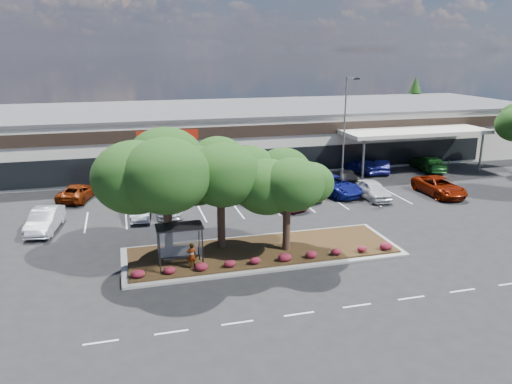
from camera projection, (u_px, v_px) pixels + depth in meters
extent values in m
plane|color=black|center=(314.00, 275.00, 29.47)|extent=(160.00, 160.00, 0.00)
cube|color=beige|center=(210.00, 134.00, 60.17)|extent=(80.00, 20.00, 6.00)
cube|color=#4B4A4D|center=(209.00, 109.00, 59.32)|extent=(80.40, 20.40, 0.30)
cube|color=black|center=(227.00, 132.00, 50.36)|extent=(80.00, 0.25, 1.20)
cube|color=black|center=(228.00, 163.00, 51.24)|extent=(60.00, 0.18, 2.60)
cube|color=#A41A0B|center=(168.00, 135.00, 48.77)|extent=(6.00, 0.12, 1.00)
cube|color=beige|center=(415.00, 132.00, 53.27)|extent=(16.00, 5.00, 0.40)
cylinder|color=slate|center=(363.00, 160.00, 50.27)|extent=(0.24, 0.24, 4.20)
cylinder|color=slate|center=(481.00, 153.00, 53.83)|extent=(0.24, 0.24, 4.20)
cube|color=#969692|center=(263.00, 252.00, 32.65)|extent=(18.00, 6.00, 0.15)
cube|color=#47341A|center=(263.00, 250.00, 32.61)|extent=(17.20, 5.20, 0.12)
cube|color=silver|center=(101.00, 342.00, 22.71)|extent=(1.60, 0.12, 0.01)
cube|color=silver|center=(171.00, 332.00, 23.52)|extent=(1.60, 0.12, 0.01)
cube|color=silver|center=(237.00, 323.00, 24.33)|extent=(1.60, 0.12, 0.01)
cube|color=silver|center=(299.00, 314.00, 25.14)|extent=(1.60, 0.12, 0.01)
cube|color=silver|center=(357.00, 306.00, 25.96)|extent=(1.60, 0.12, 0.01)
cube|color=silver|center=(411.00, 298.00, 26.77)|extent=(1.60, 0.12, 0.01)
cube|color=silver|center=(462.00, 291.00, 27.58)|extent=(1.60, 0.12, 0.01)
cube|color=silver|center=(511.00, 284.00, 28.40)|extent=(1.60, 0.12, 0.01)
cube|color=silver|center=(45.00, 225.00, 37.79)|extent=(0.12, 5.00, 0.01)
cube|color=silver|center=(86.00, 222.00, 38.55)|extent=(0.12, 5.00, 0.01)
cube|color=silver|center=(126.00, 219.00, 39.32)|extent=(0.12, 5.00, 0.01)
cube|color=silver|center=(165.00, 215.00, 40.08)|extent=(0.12, 5.00, 0.01)
cube|color=silver|center=(202.00, 212.00, 40.84)|extent=(0.12, 5.00, 0.01)
cube|color=silver|center=(237.00, 209.00, 41.60)|extent=(0.12, 5.00, 0.01)
cube|color=silver|center=(271.00, 207.00, 42.36)|extent=(0.12, 5.00, 0.01)
cube|color=silver|center=(305.00, 204.00, 43.13)|extent=(0.12, 5.00, 0.01)
cube|color=silver|center=(337.00, 201.00, 43.89)|extent=(0.12, 5.00, 0.01)
cube|color=silver|center=(367.00, 199.00, 44.65)|extent=(0.12, 5.00, 0.01)
cube|color=silver|center=(397.00, 196.00, 45.41)|extent=(0.12, 5.00, 0.01)
cube|color=silver|center=(426.00, 194.00, 46.17)|extent=(0.12, 5.00, 0.01)
cylinder|color=black|center=(158.00, 245.00, 30.03)|extent=(0.08, 0.08, 2.50)
cylinder|color=black|center=(199.00, 241.00, 30.66)|extent=(0.08, 0.08, 2.50)
cylinder|color=black|center=(160.00, 253.00, 28.82)|extent=(0.08, 0.08, 2.50)
cylinder|color=black|center=(203.00, 249.00, 29.46)|extent=(0.08, 0.08, 2.50)
cube|color=black|center=(179.00, 227.00, 29.39)|extent=(2.75, 1.55, 0.10)
cube|color=silver|center=(179.00, 241.00, 30.31)|extent=(2.30, 0.03, 2.00)
cube|color=black|center=(180.00, 258.00, 30.19)|extent=(2.00, 0.35, 0.06)
cone|color=#173C12|center=(414.00, 105.00, 77.67)|extent=(3.96, 3.96, 9.00)
imported|color=#594C47|center=(192.00, 256.00, 29.65)|extent=(0.58, 0.39, 1.57)
cube|color=#969692|center=(341.00, 191.00, 46.16)|extent=(0.50, 0.50, 0.40)
cylinder|color=slate|center=(344.00, 135.00, 44.70)|extent=(0.14, 0.14, 10.22)
cube|color=slate|center=(351.00, 78.00, 43.47)|extent=(0.91, 0.27, 0.14)
cube|color=black|center=(356.00, 79.00, 43.64)|extent=(0.46, 0.32, 0.18)
imported|color=silver|center=(45.00, 220.00, 36.49)|extent=(2.48, 5.24, 1.66)
imported|color=silver|center=(167.00, 204.00, 40.54)|extent=(2.02, 4.96, 1.44)
imported|color=#ACAEB8|center=(140.00, 210.00, 39.34)|extent=(1.80, 4.24, 1.36)
imported|color=#13471B|center=(244.00, 194.00, 43.74)|extent=(2.47, 4.41, 1.38)
imported|color=maroon|center=(284.00, 197.00, 42.35)|extent=(3.42, 5.78, 1.51)
imported|color=#19431C|center=(298.00, 190.00, 44.55)|extent=(3.61, 5.45, 1.47)
imported|color=navy|center=(333.00, 185.00, 45.80)|extent=(4.82, 6.76, 1.71)
imported|color=silver|center=(373.00, 190.00, 44.45)|extent=(2.05, 4.80, 1.62)
imported|color=#6B1402|center=(439.00, 186.00, 45.57)|extent=(2.72, 5.86, 1.62)
imported|color=#661F06|center=(78.00, 192.00, 44.18)|extent=(3.81, 5.59, 1.42)
imported|color=brown|center=(163.00, 191.00, 43.98)|extent=(1.95, 5.12, 1.67)
imported|color=black|center=(187.00, 185.00, 46.26)|extent=(3.31, 4.97, 1.57)
imported|color=maroon|center=(256.00, 175.00, 50.30)|extent=(2.86, 4.23, 1.34)
imported|color=silver|center=(298.00, 181.00, 47.26)|extent=(1.77, 4.99, 1.64)
imported|color=black|center=(345.00, 178.00, 48.73)|extent=(3.66, 5.87, 1.59)
imported|color=navy|center=(362.00, 166.00, 53.67)|extent=(2.88, 5.15, 1.66)
imported|color=navy|center=(381.00, 166.00, 53.96)|extent=(3.13, 4.61, 1.44)
imported|color=#144818|center=(427.00, 163.00, 54.97)|extent=(3.06, 6.02, 1.67)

